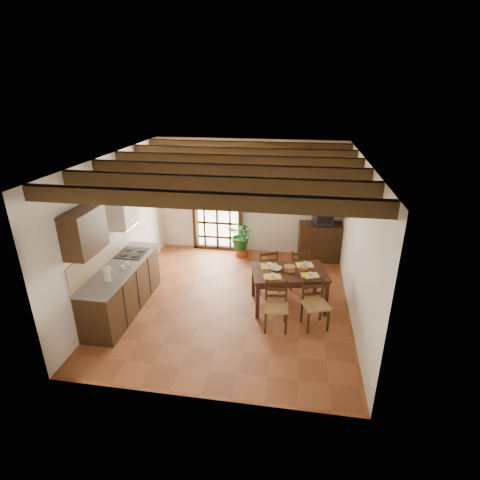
% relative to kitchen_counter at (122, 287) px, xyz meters
% --- Properties ---
extents(ground_plane, '(5.00, 5.00, 0.00)m').
position_rel_kitchen_counter_xyz_m(ground_plane, '(1.96, 0.60, -0.47)').
color(ground_plane, brown).
extents(room_shell, '(4.52, 5.02, 2.81)m').
position_rel_kitchen_counter_xyz_m(room_shell, '(1.96, 0.60, 1.34)').
color(room_shell, silver).
rests_on(room_shell, ground_plane).
extents(ceiling_beams, '(4.50, 4.34, 0.20)m').
position_rel_kitchen_counter_xyz_m(ceiling_beams, '(1.96, 0.60, 2.22)').
color(ceiling_beams, black).
rests_on(ceiling_beams, room_shell).
extents(french_door, '(1.26, 0.11, 2.32)m').
position_rel_kitchen_counter_xyz_m(french_door, '(1.16, 3.05, 0.70)').
color(french_door, white).
rests_on(french_door, ground_plane).
extents(kitchen_counter, '(0.64, 2.25, 1.38)m').
position_rel_kitchen_counter_xyz_m(kitchen_counter, '(0.00, 0.00, 0.00)').
color(kitchen_counter, black).
rests_on(kitchen_counter, ground_plane).
extents(upper_cabinet, '(0.35, 0.80, 0.70)m').
position_rel_kitchen_counter_xyz_m(upper_cabinet, '(-0.12, -0.70, 1.38)').
color(upper_cabinet, black).
rests_on(upper_cabinet, room_shell).
extents(range_hood, '(0.38, 0.60, 0.54)m').
position_rel_kitchen_counter_xyz_m(range_hood, '(-0.09, 0.55, 1.26)').
color(range_hood, white).
rests_on(range_hood, room_shell).
extents(counter_items, '(0.50, 1.43, 0.25)m').
position_rel_kitchen_counter_xyz_m(counter_items, '(0.00, 0.09, 0.49)').
color(counter_items, black).
rests_on(counter_items, kitchen_counter).
extents(dining_table, '(1.53, 1.16, 0.75)m').
position_rel_kitchen_counter_xyz_m(dining_table, '(3.04, 0.63, 0.18)').
color(dining_table, '#321810').
rests_on(dining_table, ground_plane).
extents(chair_near_left, '(0.44, 0.42, 0.87)m').
position_rel_kitchen_counter_xyz_m(chair_near_left, '(2.86, -0.13, -0.20)').
color(chair_near_left, '#A17844').
rests_on(chair_near_left, ground_plane).
extents(chair_near_right, '(0.53, 0.51, 0.91)m').
position_rel_kitchen_counter_xyz_m(chair_near_right, '(3.53, 0.02, -0.19)').
color(chair_near_right, '#A17844').
rests_on(chair_near_right, ground_plane).
extents(chair_far_left, '(0.53, 0.52, 0.90)m').
position_rel_kitchen_counter_xyz_m(chair_far_left, '(2.56, 1.24, -0.19)').
color(chair_far_left, '#A17844').
rests_on(chair_far_left, ground_plane).
extents(chair_far_right, '(0.48, 0.46, 0.88)m').
position_rel_kitchen_counter_xyz_m(chair_far_right, '(3.23, 1.39, -0.20)').
color(chair_far_right, '#A17844').
rests_on(chair_far_right, ground_plane).
extents(table_setting, '(1.00, 0.67, 0.09)m').
position_rel_kitchen_counter_xyz_m(table_setting, '(3.04, 0.63, 0.29)').
color(table_setting, yellow).
rests_on(table_setting, dining_table).
extents(table_bowl, '(0.27, 0.27, 0.05)m').
position_rel_kitchen_counter_xyz_m(table_bowl, '(2.79, 0.63, 0.30)').
color(table_bowl, white).
rests_on(table_bowl, dining_table).
extents(sideboard, '(1.11, 0.57, 0.92)m').
position_rel_kitchen_counter_xyz_m(sideboard, '(3.74, 2.83, -0.02)').
color(sideboard, black).
rests_on(sideboard, ground_plane).
extents(crt_tv, '(0.47, 0.45, 0.36)m').
position_rel_kitchen_counter_xyz_m(crt_tv, '(3.74, 2.82, 0.63)').
color(crt_tv, black).
rests_on(crt_tv, sideboard).
extents(fuse_box, '(0.25, 0.03, 0.32)m').
position_rel_kitchen_counter_xyz_m(fuse_box, '(3.46, 3.08, 1.28)').
color(fuse_box, white).
rests_on(fuse_box, room_shell).
extents(plant_pot, '(0.33, 0.33, 0.20)m').
position_rel_kitchen_counter_xyz_m(plant_pot, '(1.83, 2.72, -0.36)').
color(plant_pot, maroon).
rests_on(plant_pot, ground_plane).
extents(potted_plant, '(2.04, 1.87, 1.91)m').
position_rel_kitchen_counter_xyz_m(potted_plant, '(1.83, 2.72, 0.10)').
color(potted_plant, '#144C19').
rests_on(potted_plant, ground_plane).
extents(wall_shelf, '(0.20, 0.42, 0.20)m').
position_rel_kitchen_counter_xyz_m(wall_shelf, '(4.10, 2.20, 1.04)').
color(wall_shelf, black).
rests_on(wall_shelf, room_shell).
extents(shelf_vase, '(0.15, 0.15, 0.15)m').
position_rel_kitchen_counter_xyz_m(shelf_vase, '(4.10, 2.20, 1.18)').
color(shelf_vase, '#B2BFB2').
rests_on(shelf_vase, wall_shelf).
extents(shelf_flowers, '(0.14, 0.14, 0.36)m').
position_rel_kitchen_counter_xyz_m(shelf_flowers, '(4.10, 2.20, 1.38)').
color(shelf_flowers, yellow).
rests_on(shelf_flowers, shelf_vase).
extents(framed_picture, '(0.03, 0.32, 0.32)m').
position_rel_kitchen_counter_xyz_m(framed_picture, '(4.18, 2.20, 1.58)').
color(framed_picture, brown).
rests_on(framed_picture, room_shell).
extents(pendant_lamp, '(0.36, 0.36, 0.84)m').
position_rel_kitchen_counter_xyz_m(pendant_lamp, '(3.04, 0.73, 1.60)').
color(pendant_lamp, black).
rests_on(pendant_lamp, room_shell).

